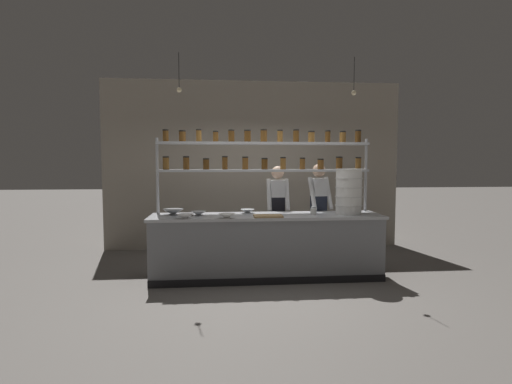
{
  "coord_description": "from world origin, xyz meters",
  "views": [
    {
      "loc": [
        -0.68,
        -5.68,
        1.67
      ],
      "look_at": [
        -0.14,
        0.2,
        1.24
      ],
      "focal_mm": 28.0,
      "sensor_mm": 36.0,
      "label": 1
    }
  ],
  "objects_px": {
    "prep_bowl_near_right": "(247,211)",
    "serving_cup_front": "(313,212)",
    "spice_shelf_unit": "(264,158)",
    "prep_bowl_near_left": "(186,216)",
    "cutting_board": "(268,216)",
    "prep_bowl_center_back": "(199,213)",
    "container_stack": "(349,191)",
    "chef_left": "(278,209)",
    "prep_bowl_far_left": "(173,212)",
    "prep_bowl_center_front": "(227,216)",
    "chef_center": "(319,208)",
    "serving_cup_by_board": "(314,210)"
  },
  "relations": [
    {
      "from": "prep_bowl_near_right",
      "to": "serving_cup_front",
      "type": "relative_size",
      "value": 2.38
    },
    {
      "from": "spice_shelf_unit",
      "to": "prep_bowl_near_left",
      "type": "bearing_deg",
      "value": -151.31
    },
    {
      "from": "cutting_board",
      "to": "prep_bowl_center_back",
      "type": "xyz_separation_m",
      "value": [
        -0.97,
        0.24,
        0.02
      ]
    },
    {
      "from": "serving_cup_front",
      "to": "container_stack",
      "type": "bearing_deg",
      "value": 2.25
    },
    {
      "from": "chef_left",
      "to": "prep_bowl_near_right",
      "type": "relative_size",
      "value": 7.69
    },
    {
      "from": "prep_bowl_near_left",
      "to": "serving_cup_front",
      "type": "relative_size",
      "value": 2.55
    },
    {
      "from": "prep_bowl_center_back",
      "to": "prep_bowl_far_left",
      "type": "relative_size",
      "value": 0.74
    },
    {
      "from": "prep_bowl_near_left",
      "to": "prep_bowl_far_left",
      "type": "height_order",
      "value": "prep_bowl_far_left"
    },
    {
      "from": "spice_shelf_unit",
      "to": "container_stack",
      "type": "xyz_separation_m",
      "value": [
        1.2,
        -0.37,
        -0.49
      ]
    },
    {
      "from": "spice_shelf_unit",
      "to": "cutting_board",
      "type": "height_order",
      "value": "spice_shelf_unit"
    },
    {
      "from": "prep_bowl_far_left",
      "to": "serving_cup_front",
      "type": "xyz_separation_m",
      "value": [
        2.02,
        -0.17,
        0.0
      ]
    },
    {
      "from": "container_stack",
      "to": "prep_bowl_center_front",
      "type": "bearing_deg",
      "value": -171.02
    },
    {
      "from": "chef_center",
      "to": "prep_bowl_center_back",
      "type": "height_order",
      "value": "chef_center"
    },
    {
      "from": "prep_bowl_near_left",
      "to": "prep_bowl_near_right",
      "type": "height_order",
      "value": "prep_bowl_near_left"
    },
    {
      "from": "prep_bowl_center_front",
      "to": "serving_cup_by_board",
      "type": "bearing_deg",
      "value": 19.88
    },
    {
      "from": "prep_bowl_near_left",
      "to": "prep_bowl_center_front",
      "type": "relative_size",
      "value": 0.97
    },
    {
      "from": "spice_shelf_unit",
      "to": "serving_cup_by_board",
      "type": "distance_m",
      "value": 1.08
    },
    {
      "from": "chef_left",
      "to": "prep_bowl_far_left",
      "type": "distance_m",
      "value": 1.7
    },
    {
      "from": "cutting_board",
      "to": "prep_bowl_far_left",
      "type": "relative_size",
      "value": 1.34
    },
    {
      "from": "prep_bowl_center_front",
      "to": "serving_cup_front",
      "type": "bearing_deg",
      "value": 11.75
    },
    {
      "from": "serving_cup_front",
      "to": "prep_bowl_near_left",
      "type": "bearing_deg",
      "value": -172.59
    },
    {
      "from": "spice_shelf_unit",
      "to": "prep_bowl_center_back",
      "type": "bearing_deg",
      "value": -162.04
    },
    {
      "from": "prep_bowl_near_left",
      "to": "prep_bowl_center_back",
      "type": "distance_m",
      "value": 0.34
    },
    {
      "from": "spice_shelf_unit",
      "to": "chef_center",
      "type": "bearing_deg",
      "value": 15.31
    },
    {
      "from": "prep_bowl_near_right",
      "to": "serving_cup_by_board",
      "type": "distance_m",
      "value": 1.0
    },
    {
      "from": "chef_left",
      "to": "serving_cup_by_board",
      "type": "distance_m",
      "value": 0.71
    },
    {
      "from": "cutting_board",
      "to": "serving_cup_by_board",
      "type": "height_order",
      "value": "serving_cup_by_board"
    },
    {
      "from": "chef_left",
      "to": "prep_bowl_center_front",
      "type": "relative_size",
      "value": 6.99
    },
    {
      "from": "cutting_board",
      "to": "serving_cup_by_board",
      "type": "relative_size",
      "value": 4.29
    },
    {
      "from": "prep_bowl_center_front",
      "to": "prep_bowl_near_right",
      "type": "bearing_deg",
      "value": 59.78
    },
    {
      "from": "serving_cup_front",
      "to": "serving_cup_by_board",
      "type": "xyz_separation_m",
      "value": [
        0.06,
        0.21,
        0.0
      ]
    },
    {
      "from": "prep_bowl_near_left",
      "to": "serving_cup_by_board",
      "type": "height_order",
      "value": "serving_cup_by_board"
    },
    {
      "from": "cutting_board",
      "to": "chef_left",
      "type": "bearing_deg",
      "value": 73.53
    },
    {
      "from": "prep_bowl_far_left",
      "to": "prep_bowl_center_front",
      "type": "bearing_deg",
      "value": -29.5
    },
    {
      "from": "prep_bowl_near_left",
      "to": "serving_cup_front",
      "type": "xyz_separation_m",
      "value": [
        1.81,
        0.23,
        0.01
      ]
    },
    {
      "from": "prep_bowl_near_left",
      "to": "prep_bowl_near_right",
      "type": "distance_m",
      "value": 1.01
    },
    {
      "from": "chef_center",
      "to": "cutting_board",
      "type": "xyz_separation_m",
      "value": [
        -0.92,
        -0.81,
        -0.02
      ]
    },
    {
      "from": "prep_bowl_center_back",
      "to": "prep_bowl_near_right",
      "type": "xyz_separation_m",
      "value": [
        0.71,
        0.21,
        -0.0
      ]
    },
    {
      "from": "prep_bowl_far_left",
      "to": "serving_cup_front",
      "type": "relative_size",
      "value": 3.39
    },
    {
      "from": "chef_left",
      "to": "prep_bowl_near_right",
      "type": "bearing_deg",
      "value": -137.33
    },
    {
      "from": "prep_bowl_center_front",
      "to": "prep_bowl_center_back",
      "type": "bearing_deg",
      "value": 140.37
    },
    {
      "from": "container_stack",
      "to": "spice_shelf_unit",
      "type": "bearing_deg",
      "value": 162.97
    },
    {
      "from": "spice_shelf_unit",
      "to": "prep_bowl_center_front",
      "type": "xyz_separation_m",
      "value": [
        -0.58,
        -0.65,
        -0.79
      ]
    },
    {
      "from": "chef_left",
      "to": "prep_bowl_near_left",
      "type": "distance_m",
      "value": 1.71
    },
    {
      "from": "serving_cup_by_board",
      "to": "prep_bowl_near_left",
      "type": "bearing_deg",
      "value": -166.49
    },
    {
      "from": "cutting_board",
      "to": "serving_cup_front",
      "type": "distance_m",
      "value": 0.7
    },
    {
      "from": "chef_left",
      "to": "chef_center",
      "type": "bearing_deg",
      "value": -8.24
    },
    {
      "from": "chef_left",
      "to": "prep_bowl_center_front",
      "type": "xyz_separation_m",
      "value": [
        -0.84,
        -1.0,
        0.03
      ]
    },
    {
      "from": "container_stack",
      "to": "serving_cup_by_board",
      "type": "bearing_deg",
      "value": 157.54
    },
    {
      "from": "prep_bowl_near_left",
      "to": "chef_center",
      "type": "bearing_deg",
      "value": 23.05
    }
  ]
}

